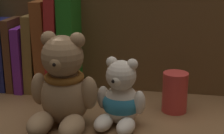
# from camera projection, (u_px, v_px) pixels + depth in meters

# --- Properties ---
(shelf_board) EXTENTS (0.77, 0.28, 0.02)m
(shelf_board) POSITION_uv_depth(u_px,v_px,m) (120.00, 118.00, 0.74)
(shelf_board) COLOR brown
(shelf_board) RESTS_ON ground
(shelf_back_panel) EXTENTS (0.79, 0.01, 0.33)m
(shelf_back_panel) POSITION_uv_depth(u_px,v_px,m) (130.00, 30.00, 0.83)
(shelf_back_panel) COLOR brown
(shelf_back_panel) RESTS_ON ground
(book_2) EXTENTS (0.03, 0.10, 0.17)m
(book_2) POSITION_uv_depth(u_px,v_px,m) (5.00, 53.00, 0.87)
(book_2) COLOR navy
(book_2) RESTS_ON shelf_board
(book_3) EXTENTS (0.02, 0.10, 0.17)m
(book_3) POSITION_uv_depth(u_px,v_px,m) (16.00, 53.00, 0.86)
(book_3) COLOR brown
(book_3) RESTS_ON shelf_board
(book_4) EXTENTS (0.02, 0.11, 0.16)m
(book_4) POSITION_uv_depth(u_px,v_px,m) (25.00, 57.00, 0.86)
(book_4) COLOR #6B238E
(book_4) RESTS_ON shelf_board
(book_5) EXTENTS (0.03, 0.10, 0.18)m
(book_5) POSITION_uv_depth(u_px,v_px,m) (34.00, 52.00, 0.85)
(book_5) COLOR brown
(book_5) RESTS_ON shelf_board
(book_6) EXTENTS (0.03, 0.10, 0.22)m
(book_6) POSITION_uv_depth(u_px,v_px,m) (46.00, 46.00, 0.84)
(book_6) COLOR brown
(book_6) RESTS_ON shelf_board
(book_7) EXTENTS (0.03, 0.12, 0.25)m
(book_7) POSITION_uv_depth(u_px,v_px,m) (58.00, 41.00, 0.84)
(book_7) COLOR #AF2323
(book_7) RESTS_ON shelf_board
(book_8) EXTENTS (0.04, 0.11, 0.23)m
(book_8) POSITION_uv_depth(u_px,v_px,m) (71.00, 44.00, 0.83)
(book_8) COLOR #1F701D
(book_8) RESTS_ON shelf_board
(teddy_bear_larger) EXTENTS (0.13, 0.13, 0.18)m
(teddy_bear_larger) POSITION_uv_depth(u_px,v_px,m) (63.00, 87.00, 0.66)
(teddy_bear_larger) COLOR #93704C
(teddy_bear_larger) RESTS_ON shelf_board
(teddy_bear_smaller) EXTENTS (0.10, 0.11, 0.13)m
(teddy_bear_smaller) POSITION_uv_depth(u_px,v_px,m) (121.00, 99.00, 0.67)
(teddy_bear_smaller) COLOR beige
(teddy_bear_smaller) RESTS_ON shelf_board
(pillar_candle) EXTENTS (0.05, 0.05, 0.08)m
(pillar_candle) POSITION_uv_depth(u_px,v_px,m) (175.00, 92.00, 0.74)
(pillar_candle) COLOR #C63833
(pillar_candle) RESTS_ON shelf_board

